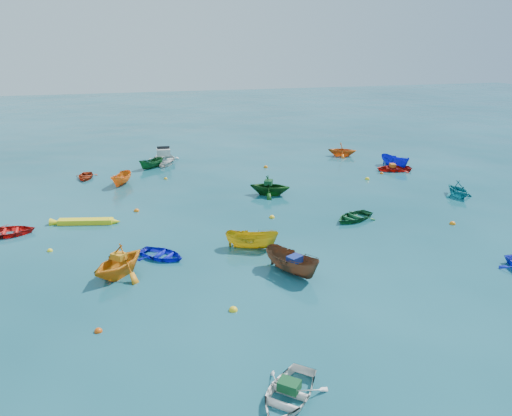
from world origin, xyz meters
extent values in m
plane|color=#093C45|center=(0.00, 0.00, 0.00)|extent=(160.00, 160.00, 0.00)
imported|color=#1015C9|center=(-6.55, -0.33, 0.00)|extent=(3.22, 3.15, 0.55)
imported|color=white|center=(-3.40, -12.38, 0.00)|extent=(3.56, 3.65, 0.62)
imported|color=brown|center=(-0.42, -3.80, 0.00)|extent=(2.72, 3.53, 1.29)
imported|color=orange|center=(-8.71, -1.89, 0.00)|extent=(4.19, 4.22, 1.68)
imported|color=gold|center=(-1.61, -0.33, 0.00)|extent=(3.16, 2.13, 1.14)
imported|color=#135329|center=(5.76, 2.38, 0.00)|extent=(3.45, 3.06, 0.59)
imported|color=teal|center=(15.21, 4.98, 0.00)|extent=(2.09, 2.41, 1.26)
imported|color=red|center=(-15.13, 5.08, 0.00)|extent=(3.21, 2.39, 0.64)
imported|color=orange|center=(-8.55, 14.12, 0.00)|extent=(2.08, 2.93, 1.06)
imported|color=#0F4412|center=(2.00, 8.70, 0.00)|extent=(3.77, 3.58, 1.55)
imported|color=red|center=(14.30, 12.67, 0.00)|extent=(3.35, 2.69, 0.62)
imported|color=#0F16C4|center=(15.04, 13.81, 0.00)|extent=(2.11, 3.19, 1.15)
imported|color=#9F290D|center=(-11.45, 16.73, 0.00)|extent=(1.90, 2.56, 0.51)
imported|color=#DB6014|center=(12.15, 18.79, 0.00)|extent=(3.40, 3.22, 1.41)
imported|color=#114C20|center=(-6.00, 18.71, 0.00)|extent=(2.62, 2.31, 0.99)
imported|color=silver|center=(-4.78, 20.37, 0.00)|extent=(3.10, 4.23, 1.45)
cube|color=#124B24|center=(-3.33, -12.30, 0.48)|extent=(0.86, 0.84, 0.33)
cube|color=navy|center=(-0.34, -3.94, 0.81)|extent=(0.87, 0.80, 0.34)
cube|color=orange|center=(-8.67, -1.85, 1.00)|extent=(0.81, 0.80, 0.32)
cube|color=#10421F|center=(1.91, 8.74, 0.95)|extent=(0.80, 0.88, 0.35)
cube|color=#C95D14|center=(14.20, 12.69, 0.45)|extent=(0.56, 0.67, 0.29)
sphere|color=#D74B0B|center=(-9.54, -6.77, 0.00)|extent=(0.33, 0.33, 0.33)
sphere|color=yellow|center=(-3.98, -6.54, 0.00)|extent=(0.38, 0.38, 0.38)
sphere|color=orange|center=(11.42, 0.10, 0.00)|extent=(0.38, 0.38, 0.38)
sphere|color=yellow|center=(-12.42, 2.01, 0.00)|extent=(0.31, 0.31, 0.31)
sphere|color=orange|center=(-7.63, 7.47, 0.00)|extent=(0.37, 0.37, 0.37)
sphere|color=yellow|center=(0.81, 4.01, 0.00)|extent=(0.36, 0.36, 0.36)
sphere|color=#E55C0C|center=(12.79, 11.94, 0.00)|extent=(0.31, 0.31, 0.31)
sphere|color=gold|center=(-5.10, 14.87, 0.00)|extent=(0.30, 0.30, 0.30)
sphere|color=orange|center=(3.82, 16.40, 0.00)|extent=(0.37, 0.37, 0.37)
sphere|color=yellow|center=(10.83, 10.68, 0.00)|extent=(0.38, 0.38, 0.38)
camera|label=1|loc=(-7.69, -24.95, 11.27)|focal=35.00mm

